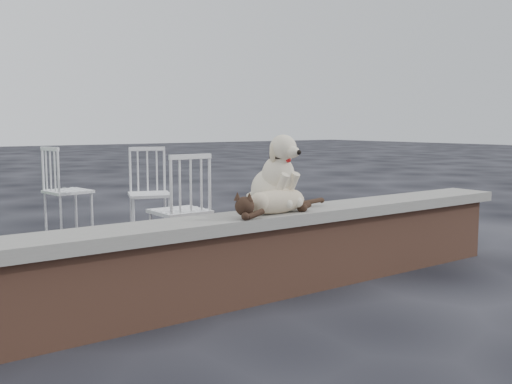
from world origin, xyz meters
TOP-DOWN VIEW (x-y plane):
  - ground at (0.00, 0.00)m, footprint 60.00×60.00m
  - brick_wall at (0.00, 0.00)m, footprint 6.00×0.30m
  - capstone at (0.00, 0.00)m, footprint 6.20×0.40m
  - dog at (0.83, 0.09)m, footprint 0.41×0.50m
  - cat at (0.75, -0.06)m, footprint 1.10×0.39m
  - chair_e at (0.44, 3.19)m, footprint 0.63×0.63m
  - chair_c at (0.70, 1.17)m, footprint 0.56×0.56m
  - chair_d at (1.02, 2.40)m, footprint 0.72×0.72m

SIDE VIEW (x-z plane):
  - ground at x=0.00m, z-range 0.00..0.00m
  - brick_wall at x=0.00m, z-range 0.00..0.50m
  - chair_e at x=0.44m, z-range 0.00..0.94m
  - chair_c at x=0.70m, z-range 0.00..0.94m
  - chair_d at x=1.02m, z-range 0.00..0.94m
  - capstone at x=0.00m, z-range 0.50..0.58m
  - cat at x=0.75m, z-range 0.58..0.76m
  - dog at x=0.83m, z-range 0.58..1.12m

